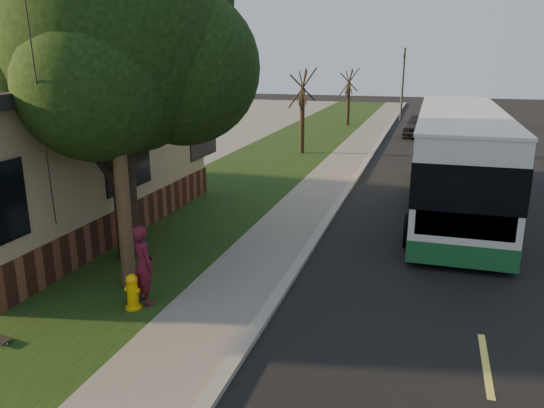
{
  "coord_description": "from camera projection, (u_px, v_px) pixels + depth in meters",
  "views": [
    {
      "loc": [
        2.82,
        -8.43,
        4.95
      ],
      "look_at": [
        -0.7,
        3.31,
        1.5
      ],
      "focal_mm": 35.0,
      "sensor_mm": 36.0,
      "label": 1
    }
  ],
  "objects": [
    {
      "name": "bare_tree_near",
      "position": [
        302.0,
        112.0,
        26.88
      ],
      "size": [
        1.38,
        1.21,
        4.31
      ],
      "color": "black",
      "rests_on": "grass_verge"
    },
    {
      "name": "distant_car",
      "position": [
        420.0,
        124.0,
        33.34
      ],
      "size": [
        2.29,
        4.54,
        1.48
      ],
      "primitive_type": "imported",
      "rotation": [
        0.0,
        0.0,
        -0.13
      ],
      "color": "black",
      "rests_on": "ground"
    },
    {
      "name": "leafy_tree",
      "position": [
        118.0,
        45.0,
        12.09
      ],
      "size": [
        6.3,
        6.0,
        7.8
      ],
      "color": "black",
      "rests_on": "grass_verge"
    },
    {
      "name": "road",
      "position": [
        461.0,
        206.0,
        18.01
      ],
      "size": [
        8.0,
        80.0,
        0.01
      ],
      "primitive_type": "cube",
      "color": "black",
      "rests_on": "ground"
    },
    {
      "name": "bare_tree_far",
      "position": [
        348.0,
        98.0,
        37.84
      ],
      "size": [
        1.38,
        1.21,
        4.03
      ],
      "color": "black",
      "rests_on": "grass_verge"
    },
    {
      "name": "fire_hydrant",
      "position": [
        133.0,
        292.0,
        10.5
      ],
      "size": [
        0.32,
        0.32,
        0.74
      ],
      "color": "#EAAC0C",
      "rests_on": "grass_verge"
    },
    {
      "name": "traffic_signal",
      "position": [
        403.0,
        79.0,
        40.25
      ],
      "size": [
        0.18,
        0.22,
        5.5
      ],
      "color": "#2D2D30",
      "rests_on": "ground"
    },
    {
      "name": "utility_pole",
      "position": [
        112.0,
        72.0,
        10.47
      ],
      "size": [
        2.86,
        3.21,
        9.07
      ],
      "color": "#473321",
      "rests_on": "ground"
    },
    {
      "name": "transit_bus",
      "position": [
        457.0,
        156.0,
        17.43
      ],
      "size": [
        2.78,
        12.03,
        3.26
      ],
      "color": "silver",
      "rests_on": "ground"
    },
    {
      "name": "curb",
      "position": [
        344.0,
        196.0,
        19.1
      ],
      "size": [
        0.25,
        80.0,
        0.12
      ],
      "primitive_type": "cube",
      "color": "gray",
      "rests_on": "ground"
    },
    {
      "name": "dumpster",
      "position": [
        104.0,
        182.0,
        18.23
      ],
      "size": [
        1.92,
        1.7,
        1.42
      ],
      "color": "#133218",
      "rests_on": "building_lot"
    },
    {
      "name": "building_lot",
      "position": [
        14.0,
        172.0,
        23.12
      ],
      "size": [
        15.0,
        80.0,
        0.04
      ],
      "primitive_type": "cube",
      "color": "slate",
      "rests_on": "ground"
    },
    {
      "name": "ground",
      "position": [
        257.0,
        330.0,
        9.9
      ],
      "size": [
        120.0,
        120.0,
        0.0
      ],
      "primitive_type": "plane",
      "color": "black",
      "rests_on": "ground"
    },
    {
      "name": "grass_verge",
      "position": [
        227.0,
        188.0,
        20.35
      ],
      "size": [
        5.0,
        80.0,
        0.07
      ],
      "primitive_type": "cube",
      "color": "black",
      "rests_on": "ground"
    },
    {
      "name": "skateboarder",
      "position": [
        143.0,
        265.0,
        10.63
      ],
      "size": [
        0.72,
        0.66,
        1.65
      ],
      "primitive_type": "imported",
      "rotation": [
        0.0,
        0.0,
        2.55
      ],
      "color": "#4E0F21",
      "rests_on": "grass_verge"
    },
    {
      "name": "sidewalk",
      "position": [
        317.0,
        194.0,
        19.38
      ],
      "size": [
        2.0,
        80.0,
        0.08
      ],
      "primitive_type": "cube",
      "color": "slate",
      "rests_on": "ground"
    }
  ]
}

